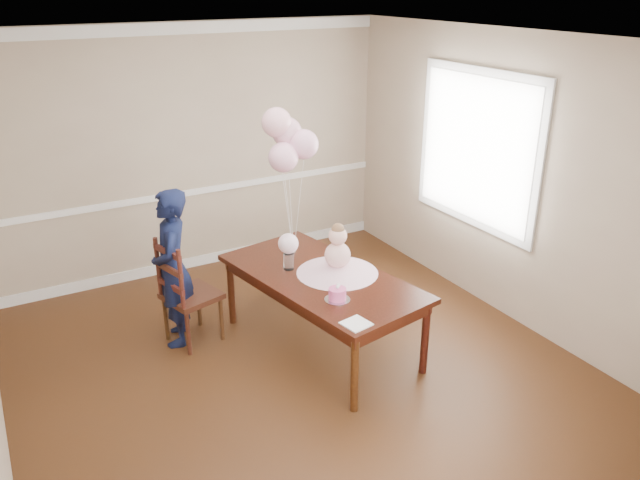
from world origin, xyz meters
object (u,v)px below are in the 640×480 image
at_px(dining_table_top, 321,278).
at_px(dining_chair_seat, 192,296).
at_px(birthday_cake, 337,294).
at_px(woman, 173,268).

distance_m(dining_table_top, dining_chair_seat, 1.20).
bearing_deg(birthday_cake, dining_table_top, 76.27).
xyz_separation_m(dining_table_top, birthday_cake, (-0.11, -0.45, 0.08)).
xyz_separation_m(dining_chair_seat, woman, (-0.13, 0.07, 0.28)).
height_order(dining_chair_seat, woman, woman).
distance_m(dining_table_top, birthday_cake, 0.47).
bearing_deg(woman, dining_chair_seat, 79.36).
bearing_deg(birthday_cake, woman, 129.47).
xyz_separation_m(dining_table_top, dining_chair_seat, (-0.97, 0.67, -0.23)).
distance_m(birthday_cake, dining_chair_seat, 1.45).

